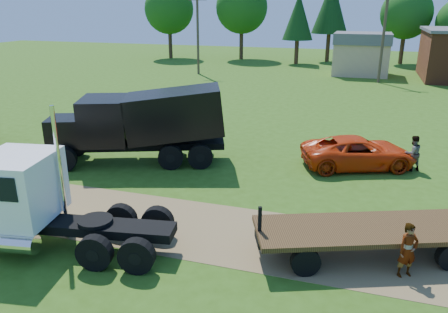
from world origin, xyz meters
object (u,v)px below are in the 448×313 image
(orange_pickup, at_px, (358,152))
(spectator_a, at_px, (408,251))
(flatbed_trailer, at_px, (368,233))
(white_semi_tractor, at_px, (23,201))
(black_dump_truck, at_px, (143,122))

(orange_pickup, xyz_separation_m, spectator_a, (1.61, -9.25, 0.09))
(flatbed_trailer, height_order, spectator_a, flatbed_trailer)
(spectator_a, bearing_deg, flatbed_trailer, 110.19)
(orange_pickup, relative_size, spectator_a, 3.22)
(white_semi_tractor, distance_m, spectator_a, 12.20)
(black_dump_truck, bearing_deg, white_semi_tractor, -110.36)
(orange_pickup, relative_size, flatbed_trailer, 0.74)
(black_dump_truck, distance_m, spectator_a, 13.94)
(spectator_a, bearing_deg, orange_pickup, 67.12)
(black_dump_truck, height_order, spectator_a, black_dump_truck)
(black_dump_truck, distance_m, orange_pickup, 10.90)
(flatbed_trailer, bearing_deg, white_semi_tractor, 172.56)
(flatbed_trailer, bearing_deg, spectator_a, -58.56)
(white_semi_tractor, relative_size, spectator_a, 4.63)
(white_semi_tractor, relative_size, orange_pickup, 1.44)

